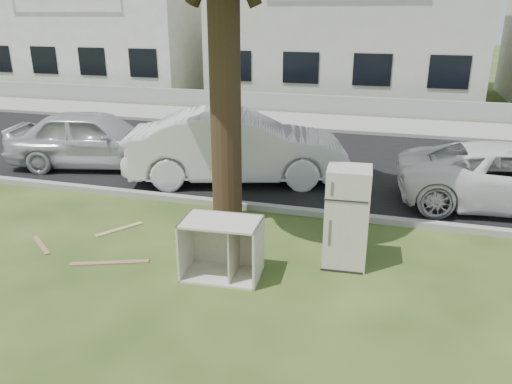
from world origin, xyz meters
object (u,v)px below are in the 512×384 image
(fridge, at_px, (347,217))
(car_left, at_px, (95,139))
(car_center, at_px, (237,146))
(cabinet, at_px, (222,248))

(fridge, height_order, car_left, fridge)
(fridge, distance_m, car_center, 4.42)
(car_left, bearing_deg, fridge, -130.83)
(fridge, relative_size, car_center, 0.32)
(cabinet, relative_size, car_center, 0.23)
(car_left, bearing_deg, car_center, -104.18)
(fridge, height_order, cabinet, fridge)
(cabinet, height_order, car_center, car_center)
(car_center, xyz_separation_m, car_left, (-3.73, 0.09, -0.09))
(car_center, bearing_deg, cabinet, 178.40)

